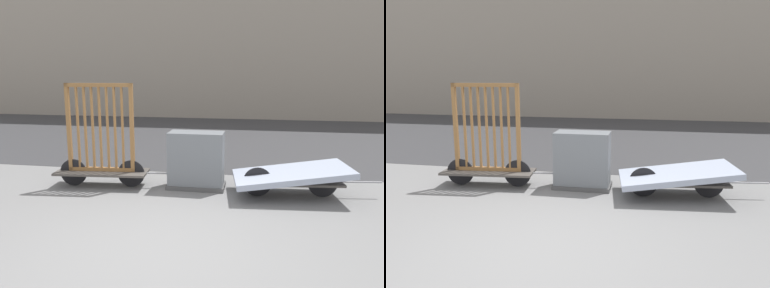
% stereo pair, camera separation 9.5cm
% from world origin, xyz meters
% --- Properties ---
extents(ground_plane, '(60.00, 60.00, 0.00)m').
position_xyz_m(ground_plane, '(0.00, 0.00, 0.00)').
color(ground_plane, slate).
extents(road_strip, '(56.00, 9.76, 0.01)m').
position_xyz_m(road_strip, '(0.00, 8.49, 0.00)').
color(road_strip, '#38383A').
rests_on(road_strip, ground_plane).
extents(building_facade, '(48.00, 4.00, 9.50)m').
position_xyz_m(building_facade, '(0.00, 15.37, 4.75)').
color(building_facade, '#9E9384').
rests_on(building_facade, ground_plane).
extents(bike_cart_with_bedframe, '(2.45, 0.75, 1.95)m').
position_xyz_m(bike_cart_with_bedframe, '(-1.73, 2.41, 0.65)').
color(bike_cart_with_bedframe, '#4C4742').
rests_on(bike_cart_with_bedframe, ground_plane).
extents(bike_cart_with_mattress, '(2.59, 1.34, 0.57)m').
position_xyz_m(bike_cart_with_mattress, '(1.74, 2.40, 0.38)').
color(bike_cart_with_mattress, '#4C4742').
rests_on(bike_cart_with_mattress, ground_plane).
extents(utility_cabinet, '(1.07, 0.57, 1.06)m').
position_xyz_m(utility_cabinet, '(0.04, 2.62, 0.49)').
color(utility_cabinet, '#4C4C4C').
rests_on(utility_cabinet, ground_plane).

